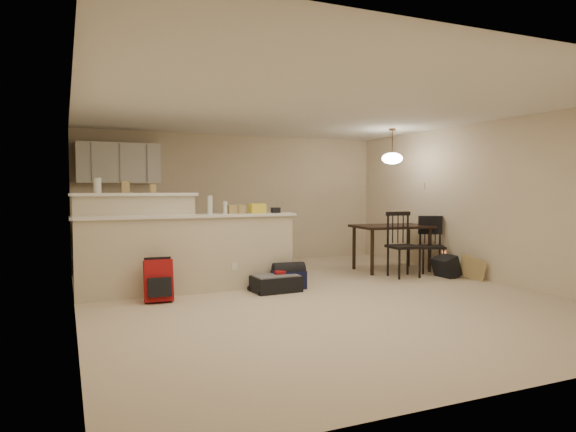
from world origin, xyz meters
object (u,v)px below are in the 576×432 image
dining_chair_near (404,245)px  navy_duffel (289,280)px  pendant_lamp (392,158)px  dining_chair_far (432,245)px  black_daypack (446,267)px  suitcase (276,284)px  dining_table (391,231)px  red_backpack (158,281)px

dining_chair_near → navy_duffel: bearing=-171.7°
pendant_lamp → dining_chair_far: 1.66m
navy_duffel → black_daypack: size_ratio=1.26×
black_daypack → suitcase: bearing=89.7°
dining_chair_near → suitcase: (-2.37, -0.27, -0.42)m
dining_table → dining_chair_near: (-0.21, -0.65, -0.18)m
dining_chair_far → navy_duffel: bearing=-145.5°
dining_table → suitcase: bearing=-155.4°
suitcase → dining_chair_far: bearing=4.7°
red_backpack → black_daypack: bearing=3.0°
dining_chair_far → suitcase: dining_chair_far is taller
pendant_lamp → dining_chair_near: bearing=-107.8°
pendant_lamp → dining_chair_near: 1.61m
dining_chair_near → red_backpack: 4.01m
dining_chair_near → dining_chair_far: 0.72m
dining_chair_near → suitcase: bearing=-169.0°
pendant_lamp → dining_chair_near: pendant_lamp is taller
dining_chair_far → dining_chair_near: bearing=-139.0°
dining_table → dining_chair_near: 0.70m
red_backpack → navy_duffel: 1.88m
red_backpack → black_daypack: 4.63m
black_daypack → dining_table: bearing=24.7°
pendant_lamp → red_backpack: pendant_lamp is taller
dining_table → red_backpack: dining_table is taller
dining_chair_far → red_backpack: size_ratio=1.79×
dining_chair_far → navy_duffel: size_ratio=1.99×
dining_table → suitcase: (-2.58, -0.92, -0.60)m
pendant_lamp → dining_chair_far: (0.49, -0.49, -1.51)m
suitcase → black_daypack: bearing=-3.4°
dining_table → red_backpack: (-4.20, -0.90, -0.44)m
dining_table → pendant_lamp: size_ratio=2.20×
dining_table → dining_chair_far: dining_chair_far is taller
dining_chair_near → black_daypack: 0.79m
navy_duffel → black_daypack: (2.76, -0.14, 0.04)m
suitcase → red_backpack: size_ratio=1.22×
red_backpack → suitcase: bearing=2.9°
dining_table → pendant_lamp: 1.28m
suitcase → red_backpack: bearing=176.4°
dining_chair_near → dining_chair_far: (0.70, 0.16, -0.06)m
pendant_lamp → dining_chair_far: bearing=-45.2°
dining_chair_far → black_daypack: 0.54m
dining_chair_near → red_backpack: bearing=-171.8°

